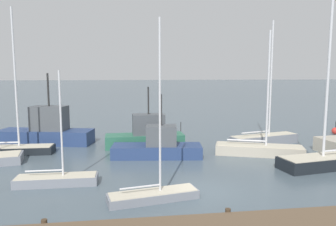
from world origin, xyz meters
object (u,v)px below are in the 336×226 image
(sailboat_1, at_px, (330,158))
(sailboat_6, at_px, (57,179))
(fishing_boat_2, at_px, (146,135))
(sailboat_5, at_px, (259,149))
(sailboat_0, at_px, (264,138))
(channel_buoy_2, at_px, (181,135))
(fishing_boat_0, at_px, (47,131))
(sailboat_2, at_px, (13,147))
(sailboat_4, at_px, (153,192))
(channel_buoy_1, at_px, (335,131))
(fishing_boat_3, at_px, (158,146))

(sailboat_1, height_order, sailboat_6, sailboat_1)
(fishing_boat_2, bearing_deg, sailboat_5, -27.42)
(sailboat_0, relative_size, sailboat_1, 0.86)
(sailboat_0, relative_size, sailboat_5, 1.14)
(channel_buoy_2, bearing_deg, fishing_boat_0, -174.64)
(sailboat_2, bearing_deg, sailboat_1, -15.28)
(sailboat_4, height_order, fishing_boat_0, sailboat_4)
(sailboat_4, distance_m, channel_buoy_1, 25.61)
(sailboat_5, bearing_deg, sailboat_4, -119.26)
(sailboat_1, relative_size, sailboat_5, 1.34)
(fishing_boat_2, height_order, channel_buoy_2, fishing_boat_2)
(fishing_boat_3, height_order, channel_buoy_2, fishing_boat_3)
(fishing_boat_2, xyz_separation_m, channel_buoy_2, (3.73, 3.59, -0.76))
(channel_buoy_1, height_order, channel_buoy_2, channel_buoy_2)
(fishing_boat_2, bearing_deg, sailboat_1, -34.88)
(sailboat_6, distance_m, channel_buoy_2, 15.79)
(sailboat_1, height_order, fishing_boat_0, sailboat_1)
(sailboat_5, height_order, channel_buoy_1, sailboat_5)
(sailboat_1, height_order, sailboat_2, sailboat_1)
(sailboat_5, height_order, channel_buoy_2, sailboat_5)
(sailboat_1, relative_size, fishing_boat_3, 1.82)
(sailboat_0, height_order, fishing_boat_0, sailboat_0)
(sailboat_4, height_order, fishing_boat_3, sailboat_4)
(sailboat_6, height_order, fishing_boat_0, sailboat_6)
(sailboat_2, height_order, fishing_boat_0, sailboat_2)
(sailboat_6, relative_size, fishing_boat_3, 0.93)
(fishing_boat_3, bearing_deg, sailboat_6, -133.46)
(sailboat_2, bearing_deg, fishing_boat_2, 7.30)
(sailboat_6, height_order, channel_buoy_1, sailboat_6)
(sailboat_0, xyz_separation_m, sailboat_1, (1.38, -7.38, 0.01))
(sailboat_4, relative_size, fishing_boat_2, 1.32)
(sailboat_0, bearing_deg, sailboat_6, -167.20)
(sailboat_0, distance_m, fishing_boat_0, 19.84)
(sailboat_4, distance_m, channel_buoy_2, 16.16)
(sailboat_6, relative_size, channel_buoy_1, 4.78)
(sailboat_1, bearing_deg, sailboat_5, -56.55)
(sailboat_6, bearing_deg, channel_buoy_1, 24.64)
(sailboat_5, distance_m, fishing_boat_2, 9.58)
(sailboat_2, height_order, channel_buoy_1, sailboat_2)
(fishing_boat_3, bearing_deg, sailboat_5, 2.88)
(fishing_boat_2, bearing_deg, fishing_boat_0, 163.23)
(sailboat_1, xyz_separation_m, fishing_boat_2, (-12.09, 7.92, 0.42))
(channel_buoy_1, bearing_deg, sailboat_2, -172.30)
(sailboat_6, height_order, fishing_boat_2, sailboat_6)
(sailboat_5, xyz_separation_m, fishing_boat_0, (-17.53, 6.57, 0.67))
(channel_buoy_1, bearing_deg, fishing_boat_2, -171.43)
(sailboat_6, xyz_separation_m, fishing_boat_0, (-3.14, 11.42, 0.84))
(fishing_boat_2, relative_size, channel_buoy_2, 4.40)
(sailboat_4, distance_m, sailboat_5, 11.98)
(sailboat_0, xyz_separation_m, fishing_boat_2, (-10.70, 0.53, 0.43))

